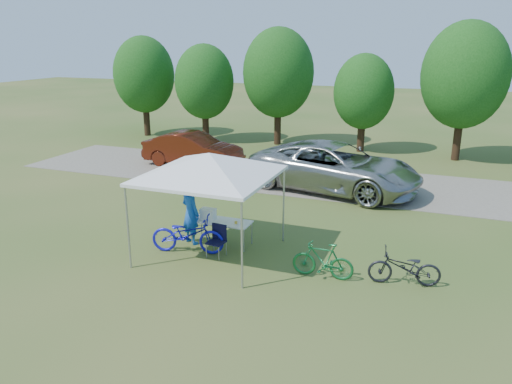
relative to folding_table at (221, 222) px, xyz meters
The scene contains 14 objects.
ground 0.94m from the folding_table, 88.07° to the right, with size 100.00×100.00×0.00m, color #2D5119.
gravel_strip 7.33m from the folding_table, 89.82° to the left, with size 24.00×5.00×0.02m, color gray.
canopy 2.13m from the folding_table, 88.07° to the right, with size 4.53×4.53×3.00m.
treeline 13.67m from the folding_table, 91.17° to the left, with size 24.89×4.28×6.30m.
folding_table is the anchor object (origin of this frame).
folding_chair 0.78m from the folding_table, 72.90° to the right, with size 0.46×0.48×0.84m.
cooler 0.45m from the folding_table, behind, with size 0.41×0.28×0.30m.
ice_cream_cup 0.46m from the folding_table, ahead, with size 0.08×0.08×0.06m, color gold.
cyclist 0.88m from the folding_table, 163.82° to the right, with size 0.63×0.41×1.73m, color blue.
bike_blue 1.04m from the folding_table, 124.90° to the right, with size 0.68×1.95×1.02m, color #1817CA.
bike_green 3.26m from the folding_table, 17.96° to the right, with size 0.42×1.47×0.89m, color #166430.
bike_dark 4.99m from the folding_table, ahead, with size 0.57×1.64×0.86m, color black.
minivan 6.44m from the folding_table, 73.97° to the left, with size 2.93×6.35×1.76m, color #A5A6A1.
sedan 9.10m from the folding_table, 122.82° to the left, with size 1.56×4.48×1.48m, color #531B0D.
Camera 1 is at (5.47, -10.95, 5.44)m, focal length 35.00 mm.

